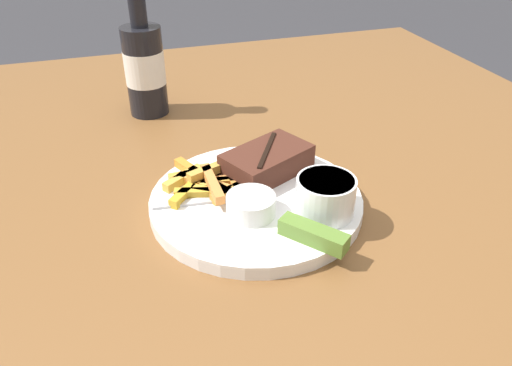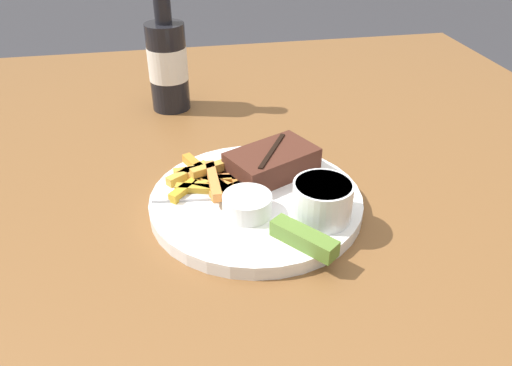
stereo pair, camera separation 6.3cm
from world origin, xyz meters
The scene contains 9 objects.
dining_table centered at (0.00, 0.00, 0.67)m, with size 1.28×1.40×0.74m.
dinner_plate centered at (0.00, 0.00, 0.75)m, with size 0.27×0.27×0.02m.
steak_portion centered at (0.03, 0.05, 0.77)m, with size 0.14×0.12×0.04m.
fries_pile centered at (-0.05, 0.04, 0.76)m, with size 0.13×0.13×0.02m.
coleslaw_cup centered at (0.07, -0.06, 0.78)m, with size 0.07×0.07×0.05m.
dipping_sauce_cup centered at (-0.02, -0.04, 0.77)m, with size 0.06×0.06×0.03m.
pickle_spear centered at (0.03, -0.11, 0.77)m, with size 0.07×0.08×0.02m.
fork_utensil centered at (-0.07, 0.01, 0.76)m, with size 0.13×0.03×0.00m.
beer_bottle centered at (-0.09, 0.34, 0.83)m, with size 0.07×0.07×0.25m.
Camera 1 is at (-0.16, -0.51, 1.12)m, focal length 35.00 mm.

